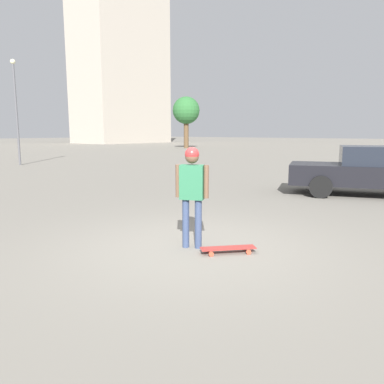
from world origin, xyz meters
The scene contains 7 objects.
ground_plane centered at (0.00, 0.00, 0.00)m, with size 220.00×220.00×0.00m, color gray.
person centered at (0.00, 0.00, 1.03)m, with size 0.35×0.49×1.64m.
skateboard centered at (0.13, -0.62, 0.07)m, with size 0.79×0.73×0.09m.
car_parked_near centered at (7.31, -0.99, 0.76)m, with size 3.36×5.11×1.47m.
building_block_distant centered at (39.13, 47.91, 17.57)m, with size 15.15×9.25×35.13m.
tree_distant centered at (29.23, 24.84, 4.27)m, with size 3.14×3.14×5.93m.
lamp_post centered at (5.76, 17.50, 3.42)m, with size 0.28×0.28×5.85m.
Camera 1 is at (-4.58, -3.75, 1.87)m, focal length 35.00 mm.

